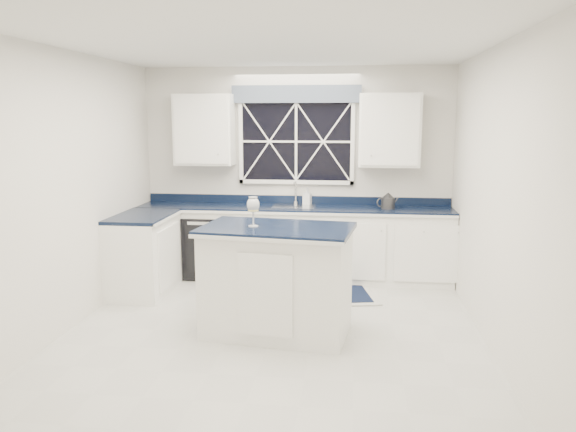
# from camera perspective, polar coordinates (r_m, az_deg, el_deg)

# --- Properties ---
(ground) EXTENTS (4.50, 4.50, 0.00)m
(ground) POSITION_cam_1_polar(r_m,az_deg,el_deg) (5.51, -1.65, -11.98)
(ground) COLOR #B3B3AE
(ground) RESTS_ON ground
(back_wall) EXTENTS (4.00, 0.10, 2.70)m
(back_wall) POSITION_cam_1_polar(r_m,az_deg,el_deg) (7.37, 0.86, 4.47)
(back_wall) COLOR silver
(back_wall) RESTS_ON ground
(base_cabinets) EXTENTS (3.99, 1.60, 0.90)m
(base_cabinets) POSITION_cam_1_polar(r_m,az_deg,el_deg) (7.10, -2.21, -3.10)
(base_cabinets) COLOR white
(base_cabinets) RESTS_ON ground
(countertop) EXTENTS (3.98, 0.64, 0.04)m
(countertop) POSITION_cam_1_polar(r_m,az_deg,el_deg) (7.13, 0.60, 0.80)
(countertop) COLOR black
(countertop) RESTS_ON base_cabinets
(dishwasher) EXTENTS (0.60, 0.58, 0.82)m
(dishwasher) POSITION_cam_1_polar(r_m,az_deg,el_deg) (7.43, -7.88, -2.93)
(dishwasher) COLOR black
(dishwasher) RESTS_ON ground
(window) EXTENTS (1.65, 0.09, 1.26)m
(window) POSITION_cam_1_polar(r_m,az_deg,el_deg) (7.29, 0.83, 8.20)
(window) COLOR black
(window) RESTS_ON ground
(upper_cabinets) EXTENTS (3.10, 0.34, 0.90)m
(upper_cabinets) POSITION_cam_1_polar(r_m,az_deg,el_deg) (7.17, 0.73, 8.72)
(upper_cabinets) COLOR white
(upper_cabinets) RESTS_ON ground
(faucet) EXTENTS (0.05, 0.20, 0.30)m
(faucet) POSITION_cam_1_polar(r_m,az_deg,el_deg) (7.30, 0.77, 2.43)
(faucet) COLOR silver
(faucet) RESTS_ON countertop
(island) EXTENTS (1.50, 1.01, 1.05)m
(island) POSITION_cam_1_polar(r_m,az_deg,el_deg) (5.39, -1.13, -6.53)
(island) COLOR white
(island) RESTS_ON ground
(rug) EXTENTS (1.58, 1.15, 0.02)m
(rug) POSITION_cam_1_polar(r_m,az_deg,el_deg) (6.65, 2.60, -7.97)
(rug) COLOR #B0B0AB
(rug) RESTS_ON ground
(kettle) EXTENTS (0.28, 0.22, 0.20)m
(kettle) POSITION_cam_1_polar(r_m,az_deg,el_deg) (7.06, 10.09, 1.49)
(kettle) COLOR #303033
(kettle) RESTS_ON countertop
(wine_glass) EXTENTS (0.12, 0.12, 0.28)m
(wine_glass) POSITION_cam_1_polar(r_m,az_deg,el_deg) (5.25, -3.56, 1.02)
(wine_glass) COLOR silver
(wine_glass) RESTS_ON island
(soap_bottle) EXTENTS (0.12, 0.12, 0.22)m
(soap_bottle) POSITION_cam_1_polar(r_m,az_deg,el_deg) (7.31, 1.96, 2.05)
(soap_bottle) COLOR silver
(soap_bottle) RESTS_ON countertop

